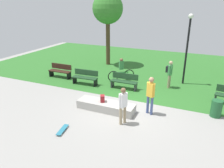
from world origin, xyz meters
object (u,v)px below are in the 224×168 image
at_px(park_bench_far_left, 124,81).
at_px(lamp_post, 188,43).
at_px(backpack_on_ledge, 102,98).
at_px(cyclist_on_bicycle, 121,71).
at_px(park_bench_near_path, 60,71).
at_px(concrete_ledge, 106,106).
at_px(trash_bin, 216,108).
at_px(skater_watching, 151,93).
at_px(tree_tall_oak, 108,9).
at_px(park_bench_center_lawn, 85,77).
at_px(pedestrian_with_backpack, 170,72).
at_px(skateboard_by_ledge, 63,130).
at_px(skater_performing_trick, 123,103).

relative_size(park_bench_far_left, lamp_post, 0.38).
bearing_deg(backpack_on_ledge, cyclist_on_bicycle, 162.78).
height_order(park_bench_near_path, lamp_post, lamp_post).
bearing_deg(concrete_ledge, trash_bin, 16.75).
height_order(skater_watching, cyclist_on_bicycle, skater_watching).
distance_m(tree_tall_oak, cyclist_on_bicycle, 5.46).
bearing_deg(tree_tall_oak, cyclist_on_bicycle, -52.83).
xyz_separation_m(park_bench_center_lawn, lamp_post, (5.59, 2.62, 2.10)).
bearing_deg(pedestrian_with_backpack, skateboard_by_ledge, -114.77).
xyz_separation_m(backpack_on_ledge, skateboard_by_ledge, (-0.63, -2.38, -0.49)).
bearing_deg(park_bench_far_left, backpack_on_ledge, -90.05).
bearing_deg(tree_tall_oak, skateboard_by_ledge, -75.63).
distance_m(skater_performing_trick, lamp_post, 6.53).
relative_size(park_bench_far_left, trash_bin, 2.03).
xyz_separation_m(skateboard_by_ledge, trash_bin, (5.62, 3.81, 0.33)).
bearing_deg(park_bench_far_left, skater_watching, -48.46).
height_order(backpack_on_ledge, trash_bin, trash_bin).
bearing_deg(backpack_on_ledge, park_bench_near_path, -149.88).
bearing_deg(skateboard_by_ledge, skater_watching, 45.28).
relative_size(park_bench_center_lawn, pedestrian_with_backpack, 0.98).
xyz_separation_m(backpack_on_ledge, pedestrian_with_backpack, (2.39, 4.16, 0.43)).
xyz_separation_m(skater_watching, cyclist_on_bicycle, (-2.89, 3.75, -0.43)).
xyz_separation_m(park_bench_center_lawn, park_bench_near_path, (-2.25, 0.48, 0.00)).
relative_size(park_bench_far_left, tree_tall_oak, 0.29).
xyz_separation_m(backpack_on_ledge, park_bench_near_path, (-4.72, 3.08, -0.08)).
bearing_deg(park_bench_center_lawn, skater_performing_trick, -41.93).
distance_m(skater_performing_trick, tree_tall_oak, 10.00).
height_order(concrete_ledge, skater_watching, skater_watching).
height_order(park_bench_far_left, trash_bin, park_bench_far_left).
xyz_separation_m(park_bench_center_lawn, cyclist_on_bicycle, (1.77, 1.60, 0.15)).
height_order(park_bench_center_lawn, tree_tall_oak, tree_tall_oak).
bearing_deg(trash_bin, park_bench_far_left, 163.25).
relative_size(pedestrian_with_backpack, cyclist_on_bicycle, 1.09).
bearing_deg(pedestrian_with_backpack, concrete_ledge, -117.81).
relative_size(skater_performing_trick, pedestrian_with_backpack, 0.99).
bearing_deg(pedestrian_with_backpack, park_bench_center_lawn, -162.36).
bearing_deg(park_bench_far_left, tree_tall_oak, 124.97).
bearing_deg(park_bench_center_lawn, park_bench_far_left, 7.33).
distance_m(concrete_ledge, trash_bin, 5.02).
bearing_deg(skater_watching, skateboard_by_ledge, -134.72).
relative_size(backpack_on_ledge, park_bench_center_lawn, 0.20).
relative_size(backpack_on_ledge, trash_bin, 0.40).
xyz_separation_m(skater_performing_trick, lamp_post, (1.74, 6.07, 1.63)).
bearing_deg(skater_watching, cyclist_on_bicycle, 127.67).
relative_size(concrete_ledge, skater_watching, 1.56).
bearing_deg(lamp_post, park_bench_far_left, -143.53).
distance_m(park_bench_far_left, park_bench_near_path, 4.73).
xyz_separation_m(skater_performing_trick, tree_tall_oak, (-4.51, 8.26, 3.37)).
distance_m(backpack_on_ledge, skateboard_by_ledge, 2.51).
bearing_deg(park_bench_far_left, park_bench_near_path, 178.09).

